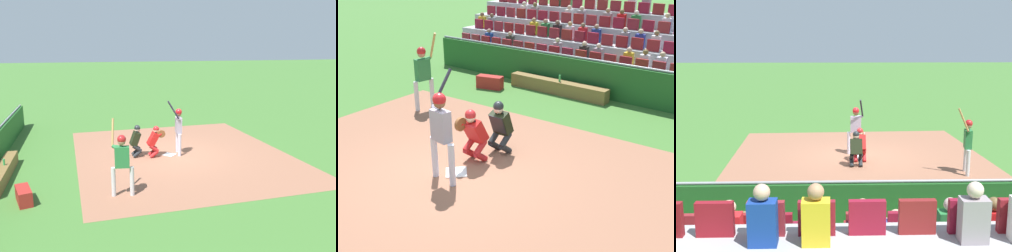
{
  "view_description": "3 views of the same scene",
  "coord_description": "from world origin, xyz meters",
  "views": [
    {
      "loc": [
        13.43,
        -3.4,
        4.38
      ],
      "look_at": [
        0.24,
        -0.12,
        1.26
      ],
      "focal_mm": 38.18,
      "sensor_mm": 36.0,
      "label": 1
    },
    {
      "loc": [
        -5.65,
        5.5,
        4.28
      ],
      "look_at": [
        -0.47,
        -1.11,
        0.83
      ],
      "focal_mm": 44.64,
      "sensor_mm": 36.0,
      "label": 2
    },
    {
      "loc": [
        -1.02,
        -16.12,
        4.36
      ],
      "look_at": [
        -0.52,
        -0.12,
        1.24
      ],
      "focal_mm": 45.93,
      "sensor_mm": 36.0,
      "label": 3
    }
  ],
  "objects": [
    {
      "name": "on_deck_batter",
      "position": [
        3.54,
        -2.32,
        1.16
      ],
      "size": [
        0.59,
        0.68,
        2.28
      ],
      "color": "silver",
      "rests_on": "ground_plane"
    },
    {
      "name": "home_plate_umpire",
      "position": [
        -0.12,
        -1.33,
        0.71
      ],
      "size": [
        0.47,
        0.47,
        1.3
      ],
      "color": "#202427",
      "rests_on": "ground_plane"
    },
    {
      "name": "dugout_bench",
      "position": [
        1.21,
        -6.02,
        0.22
      ],
      "size": [
        3.56,
        0.4,
        0.44
      ],
      "primitive_type": "cube",
      "color": "brown",
      "rests_on": "ground_plane"
    },
    {
      "name": "equipment_duffel_bag",
      "position": [
        3.36,
        -5.09,
        0.22
      ],
      "size": [
        0.96,
        0.59,
        0.43
      ],
      "primitive_type": "cube",
      "rotation": [
        0.0,
        0.0,
        0.27
      ],
      "color": "maroon",
      "rests_on": "ground_plane"
    },
    {
      "name": "dugout_wall",
      "position": [
        0.0,
        -6.57,
        0.58
      ],
      "size": [
        14.01,
        0.24,
        1.21
      ],
      "color": "#1E5320",
      "rests_on": "ground_plane"
    },
    {
      "name": "batter_at_plate",
      "position": [
        -0.03,
        0.38,
        1.18
      ],
      "size": [
        0.69,
        0.64,
        2.24
      ],
      "color": "silver",
      "rests_on": "ground_plane"
    },
    {
      "name": "water_bottle_on_bench",
      "position": [
        1.12,
        -5.98,
        0.55
      ],
      "size": [
        0.07,
        0.07,
        0.22
      ],
      "primitive_type": "cylinder",
      "color": "green",
      "rests_on": "dugout_bench"
    },
    {
      "name": "ground_plane",
      "position": [
        0.0,
        0.0,
        0.0
      ],
      "size": [
        160.0,
        160.0,
        0.0
      ],
      "primitive_type": "plane",
      "color": "#3E6E2E"
    },
    {
      "name": "infield_dirt_patch",
      "position": [
        0.0,
        0.5,
        0.0
      ],
      "size": [
        9.99,
        8.71,
        0.01
      ],
      "primitive_type": "cube",
      "rotation": [
        0.0,
        0.0,
        0.04
      ],
      "color": "#925F47",
      "rests_on": "ground_plane"
    },
    {
      "name": "catcher_crouching",
      "position": [
        0.07,
        -0.63,
        0.71
      ],
      "size": [
        0.46,
        0.71,
        1.27
      ],
      "color": "red",
      "rests_on": "ground_plane"
    },
    {
      "name": "home_plate_marker",
      "position": [
        0.0,
        0.0,
        0.02
      ],
      "size": [
        0.62,
        0.62,
        0.02
      ],
      "primitive_type": "cube",
      "rotation": [
        0.0,
        0.0,
        0.79
      ],
      "color": "white",
      "rests_on": "infield_dirt_patch"
    }
  ]
}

